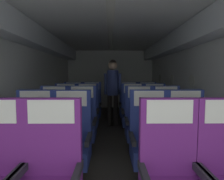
{
  "coord_description": "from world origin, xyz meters",
  "views": [
    {
      "loc": [
        -0.01,
        -0.15,
        1.31
      ],
      "look_at": [
        0.04,
        4.4,
        0.92
      ],
      "focal_mm": 29.9,
      "sensor_mm": 36.0,
      "label": 1
    }
  ],
  "objects_px": {
    "seat_a_left_aisle": "(49,179)",
    "seat_c_right_aisle": "(167,123)",
    "seat_d_right_window": "(133,113)",
    "seat_b_left_window": "(34,141)",
    "seat_b_left_aisle": "(71,141)",
    "seat_c_left_window": "(53,123)",
    "seat_a_right_window": "(172,179)",
    "seat_b_right_aisle": "(187,141)",
    "seat_d_left_window": "(65,113)",
    "seat_e_right_window": "(129,106)",
    "seat_c_left_aisle": "(82,123)",
    "seat_e_left_aisle": "(92,106)",
    "seat_d_right_aisle": "(155,113)",
    "seat_b_right_window": "(150,141)",
    "seat_c_right_window": "(140,123)",
    "flight_attendant": "(113,85)",
    "seat_e_right_aisle": "(148,106)",
    "seat_d_left_aisle": "(87,113)",
    "seat_e_left_window": "(73,106)"
  },
  "relations": [
    {
      "from": "seat_c_left_window",
      "to": "seat_e_left_aisle",
      "type": "distance_m",
      "value": 1.79
    },
    {
      "from": "seat_b_left_aisle",
      "to": "seat_e_left_aisle",
      "type": "distance_m",
      "value": 2.61
    },
    {
      "from": "seat_c_left_aisle",
      "to": "seat_e_right_aisle",
      "type": "xyz_separation_m",
      "value": [
        1.5,
        1.73,
        0.0
      ]
    },
    {
      "from": "seat_b_right_window",
      "to": "seat_e_left_window",
      "type": "distance_m",
      "value": 2.98
    },
    {
      "from": "seat_d_left_window",
      "to": "seat_d_right_aisle",
      "type": "xyz_separation_m",
      "value": [
        1.98,
        -0.01,
        0.0
      ]
    },
    {
      "from": "seat_b_left_aisle",
      "to": "seat_b_right_aisle",
      "type": "xyz_separation_m",
      "value": [
        1.49,
        0.01,
        0.0
      ]
    },
    {
      "from": "seat_a_left_aisle",
      "to": "flight_attendant",
      "type": "height_order",
      "value": "flight_attendant"
    },
    {
      "from": "seat_e_right_aisle",
      "to": "seat_d_left_window",
      "type": "bearing_deg",
      "value": -156.71
    },
    {
      "from": "seat_b_right_aisle",
      "to": "seat_e_right_window",
      "type": "xyz_separation_m",
      "value": [
        -0.49,
        2.6,
        0.0
      ]
    },
    {
      "from": "seat_c_left_aisle",
      "to": "seat_d_left_aisle",
      "type": "bearing_deg",
      "value": 90.73
    },
    {
      "from": "seat_c_left_aisle",
      "to": "seat_d_right_window",
      "type": "xyz_separation_m",
      "value": [
        1.0,
        0.85,
        0.0
      ]
    },
    {
      "from": "flight_attendant",
      "to": "seat_a_left_aisle",
      "type": "bearing_deg",
      "value": -108.95
    },
    {
      "from": "seat_c_right_aisle",
      "to": "seat_c_right_window",
      "type": "distance_m",
      "value": 0.48
    },
    {
      "from": "seat_b_left_window",
      "to": "seat_c_left_window",
      "type": "distance_m",
      "value": 0.87
    },
    {
      "from": "seat_c_left_aisle",
      "to": "flight_attendant",
      "type": "xyz_separation_m",
      "value": [
        0.56,
        1.46,
        0.58
      ]
    },
    {
      "from": "seat_a_right_window",
      "to": "seat_b_right_aisle",
      "type": "distance_m",
      "value": 1.0
    },
    {
      "from": "seat_b_left_aisle",
      "to": "seat_d_right_aisle",
      "type": "distance_m",
      "value": 2.3
    },
    {
      "from": "seat_a_left_aisle",
      "to": "seat_d_right_aisle",
      "type": "distance_m",
      "value": 2.99
    },
    {
      "from": "seat_a_right_window",
      "to": "seat_d_left_window",
      "type": "bearing_deg",
      "value": 119.71
    },
    {
      "from": "seat_c_right_window",
      "to": "seat_b_left_aisle",
      "type": "bearing_deg",
      "value": -138.78
    },
    {
      "from": "seat_a_left_aisle",
      "to": "seat_c_right_aisle",
      "type": "distance_m",
      "value": 2.29
    },
    {
      "from": "seat_b_right_aisle",
      "to": "seat_d_right_aisle",
      "type": "height_order",
      "value": "same"
    },
    {
      "from": "seat_e_right_aisle",
      "to": "flight_attendant",
      "type": "relative_size",
      "value": 0.66
    },
    {
      "from": "seat_b_left_window",
      "to": "seat_c_left_window",
      "type": "height_order",
      "value": "same"
    },
    {
      "from": "seat_b_right_aisle",
      "to": "seat_b_right_window",
      "type": "height_order",
      "value": "same"
    },
    {
      "from": "seat_b_right_window",
      "to": "seat_c_right_window",
      "type": "relative_size",
      "value": 1.0
    },
    {
      "from": "seat_d_left_window",
      "to": "seat_e_right_window",
      "type": "bearing_deg",
      "value": 30.11
    },
    {
      "from": "seat_a_left_aisle",
      "to": "seat_e_right_aisle",
      "type": "bearing_deg",
      "value": 66.55
    },
    {
      "from": "seat_b_right_aisle",
      "to": "seat_c_left_aisle",
      "type": "xyz_separation_m",
      "value": [
        -1.48,
        0.87,
        0.0
      ]
    },
    {
      "from": "seat_b_left_aisle",
      "to": "seat_b_right_aisle",
      "type": "height_order",
      "value": "same"
    },
    {
      "from": "seat_b_left_window",
      "to": "seat_b_left_aisle",
      "type": "bearing_deg",
      "value": -2.49
    },
    {
      "from": "seat_d_left_window",
      "to": "seat_d_right_aisle",
      "type": "relative_size",
      "value": 1.0
    },
    {
      "from": "seat_e_right_window",
      "to": "seat_e_left_window",
      "type": "bearing_deg",
      "value": -179.23
    },
    {
      "from": "seat_b_left_window",
      "to": "seat_e_left_window",
      "type": "height_order",
      "value": "same"
    },
    {
      "from": "seat_c_right_window",
      "to": "seat_b_right_aisle",
      "type": "bearing_deg",
      "value": -61.42
    },
    {
      "from": "seat_b_left_aisle",
      "to": "seat_c_left_aisle",
      "type": "relative_size",
      "value": 1.0
    },
    {
      "from": "seat_c_right_aisle",
      "to": "seat_d_right_window",
      "type": "relative_size",
      "value": 1.0
    },
    {
      "from": "seat_d_left_window",
      "to": "seat_b_left_window",
      "type": "bearing_deg",
      "value": -89.75
    },
    {
      "from": "seat_a_left_aisle",
      "to": "seat_d_right_window",
      "type": "xyz_separation_m",
      "value": [
        1.0,
        2.59,
        0.0
      ]
    },
    {
      "from": "seat_a_left_aisle",
      "to": "seat_c_left_aisle",
      "type": "relative_size",
      "value": 1.0
    },
    {
      "from": "flight_attendant",
      "to": "seat_c_left_window",
      "type": "bearing_deg",
      "value": -134.85
    },
    {
      "from": "seat_d_left_aisle",
      "to": "seat_d_right_aisle",
      "type": "relative_size",
      "value": 1.0
    },
    {
      "from": "seat_c_left_aisle",
      "to": "seat_e_left_aisle",
      "type": "relative_size",
      "value": 1.0
    },
    {
      "from": "seat_b_right_window",
      "to": "flight_attendant",
      "type": "bearing_deg",
      "value": 100.74
    },
    {
      "from": "seat_b_right_aisle",
      "to": "flight_attendant",
      "type": "height_order",
      "value": "flight_attendant"
    },
    {
      "from": "seat_b_right_window",
      "to": "seat_d_right_aisle",
      "type": "relative_size",
      "value": 1.0
    },
    {
      "from": "seat_a_right_window",
      "to": "seat_b_right_window",
      "type": "distance_m",
      "value": 0.87
    },
    {
      "from": "seat_c_left_aisle",
      "to": "seat_d_left_aisle",
      "type": "distance_m",
      "value": 0.86
    },
    {
      "from": "seat_b_left_aisle",
      "to": "seat_c_right_window",
      "type": "relative_size",
      "value": 1.0
    },
    {
      "from": "seat_a_left_aisle",
      "to": "seat_e_left_aisle",
      "type": "xyz_separation_m",
      "value": [
        0.0,
        3.46,
        0.0
      ]
    }
  ]
}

